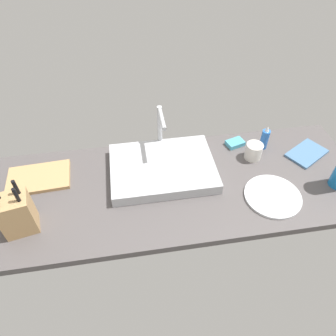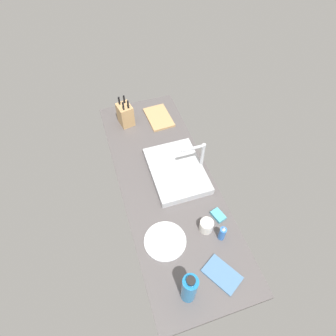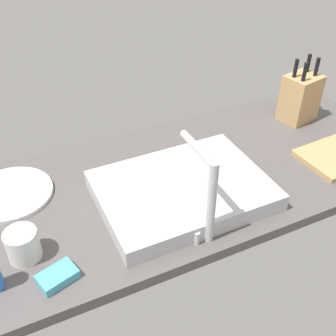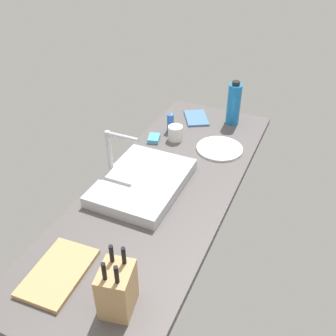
# 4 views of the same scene
# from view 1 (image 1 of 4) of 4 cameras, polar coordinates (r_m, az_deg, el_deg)

# --- Properties ---
(countertop_slab) EXTENTS (1.77, 0.64, 0.04)m
(countertop_slab) POSITION_cam_1_polar(r_m,az_deg,el_deg) (1.44, 1.44, -3.54)
(countertop_slab) COLOR #514C4C
(countertop_slab) RESTS_ON ground
(sink_basin) EXTENTS (0.49, 0.36, 0.05)m
(sink_basin) POSITION_cam_1_polar(r_m,az_deg,el_deg) (1.47, -1.01, -0.01)
(sink_basin) COLOR #B7BABF
(sink_basin) RESTS_ON countertop_slab
(faucet) EXTENTS (0.06, 0.17, 0.25)m
(faucet) POSITION_cam_1_polar(r_m,az_deg,el_deg) (1.50, -1.36, 7.65)
(faucet) COLOR #B7BABF
(faucet) RESTS_ON countertop_slab
(knife_block) EXTENTS (0.14, 0.12, 0.24)m
(knife_block) POSITION_cam_1_polar(r_m,az_deg,el_deg) (1.35, -26.14, -7.59)
(knife_block) COLOR tan
(knife_block) RESTS_ON countertop_slab
(cutting_board) EXTENTS (0.29, 0.20, 0.02)m
(cutting_board) POSITION_cam_1_polar(r_m,az_deg,el_deg) (1.57, -22.70, -1.71)
(cutting_board) COLOR tan
(cutting_board) RESTS_ON countertop_slab
(soap_bottle) EXTENTS (0.04, 0.04, 0.14)m
(soap_bottle) POSITION_cam_1_polar(r_m,az_deg,el_deg) (1.65, 17.39, 5.20)
(soap_bottle) COLOR blue
(soap_bottle) RESTS_ON countertop_slab
(dinner_plate) EXTENTS (0.25, 0.25, 0.01)m
(dinner_plate) POSITION_cam_1_polar(r_m,az_deg,el_deg) (1.45, 18.72, -4.92)
(dinner_plate) COLOR white
(dinner_plate) RESTS_ON countertop_slab
(dish_towel) EXTENTS (0.24, 0.21, 0.01)m
(dish_towel) POSITION_cam_1_polar(r_m,az_deg,el_deg) (1.72, 24.18, 2.50)
(dish_towel) COLOR teal
(dish_towel) RESTS_ON countertop_slab
(coffee_mug) EXTENTS (0.08, 0.08, 0.08)m
(coffee_mug) POSITION_cam_1_polar(r_m,az_deg,el_deg) (1.59, 15.49, 3.00)
(coffee_mug) COLOR silver
(coffee_mug) RESTS_ON countertop_slab
(dish_sponge) EXTENTS (0.10, 0.08, 0.02)m
(dish_sponge) POSITION_cam_1_polar(r_m,az_deg,el_deg) (1.66, 12.25, 4.52)
(dish_sponge) COLOR #4CA3BC
(dish_sponge) RESTS_ON countertop_slab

